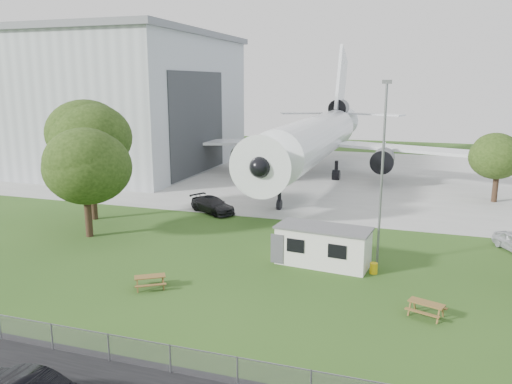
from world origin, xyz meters
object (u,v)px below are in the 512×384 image
(site_cabin, at_px, (323,246))
(picnic_east, at_px, (425,316))
(hangar, at_px, (75,100))
(picnic_west, at_px, (150,288))
(airliner, at_px, (316,136))

(site_cabin, xyz_separation_m, picnic_east, (6.53, -5.82, -1.31))
(hangar, height_order, picnic_west, hangar)
(hangar, bearing_deg, picnic_west, -48.40)
(hangar, relative_size, picnic_east, 23.89)
(hangar, bearing_deg, picnic_east, -36.67)
(picnic_west, relative_size, picnic_east, 1.00)
(picnic_west, xyz_separation_m, picnic_east, (15.56, 1.26, 0.00))
(airliner, bearing_deg, picnic_west, -93.49)
(site_cabin, xyz_separation_m, picnic_west, (-9.03, -7.08, -1.31))
(picnic_east, bearing_deg, picnic_west, -155.73)
(airliner, xyz_separation_m, picnic_west, (-2.31, -37.78, -5.27))
(site_cabin, bearing_deg, airliner, 102.36)
(airliner, height_order, picnic_east, airliner)
(hangar, xyz_separation_m, airliner, (35.97, -0.14, -4.14))
(airliner, height_order, site_cabin, airliner)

